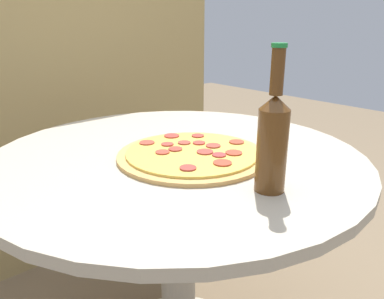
{
  "coord_description": "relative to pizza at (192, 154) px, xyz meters",
  "views": [
    {
      "loc": [
        -0.58,
        -0.72,
        1.02
      ],
      "look_at": [
        0.01,
        -0.05,
        0.71
      ],
      "focal_mm": 35.0,
      "sensor_mm": 36.0,
      "label": 1
    }
  ],
  "objects": [
    {
      "name": "table",
      "position": [
        -0.01,
        0.05,
        -0.18
      ],
      "size": [
        0.97,
        0.97,
        0.69
      ],
      "color": "#B2A893",
      "rests_on": "ground_plane"
    },
    {
      "name": "beer_bottle",
      "position": [
        -0.01,
        -0.25,
        0.1
      ],
      "size": [
        0.06,
        0.06,
        0.29
      ],
      "color": "#563314",
      "rests_on": "table"
    },
    {
      "name": "pizza",
      "position": [
        0.0,
        0.0,
        0.0
      ],
      "size": [
        0.38,
        0.38,
        0.02
      ],
      "color": "tan",
      "rests_on": "table"
    },
    {
      "name": "fence_panel",
      "position": [
        -0.01,
        0.84,
        0.09
      ],
      "size": [
        1.63,
        0.04,
        1.58
      ],
      "color": "tan",
      "rests_on": "ground_plane"
    }
  ]
}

